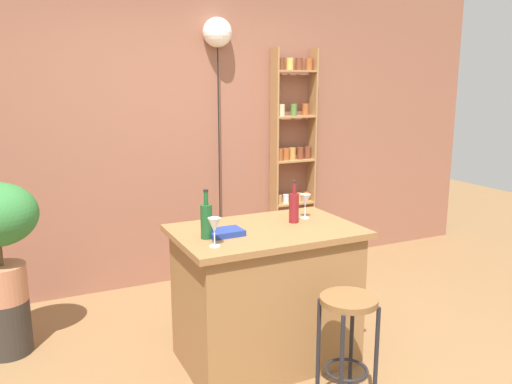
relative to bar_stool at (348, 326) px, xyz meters
name	(u,v)px	position (x,y,z in m)	size (l,w,h in m)	color
ground	(288,381)	(-0.19, 0.33, -0.47)	(12.00, 12.00, 0.00)	brown
back_wall	(183,126)	(-0.19, 2.28, 0.93)	(6.40, 0.10, 2.80)	#8C5642
kitchen_counter	(266,294)	(-0.19, 0.63, -0.02)	(1.14, 0.75, 0.89)	olive
bar_stool	(348,326)	(0.00, 0.00, 0.00)	(0.32, 0.32, 0.64)	black
spice_shelf	(293,155)	(0.86, 2.14, 0.62)	(0.43, 0.15, 2.09)	#9E7042
plant_stool	(8,327)	(-1.71, 1.44, -0.29)	(0.29, 0.29, 0.37)	#2D2823
bottle_wine_red	(294,207)	(0.04, 0.68, 0.52)	(0.06, 0.06, 0.28)	maroon
bottle_olive_oil	(206,220)	(-0.59, 0.60, 0.53)	(0.07, 0.07, 0.29)	#194C23
wine_glass_left	(214,226)	(-0.61, 0.43, 0.53)	(0.07, 0.07, 0.16)	silver
wine_glass_center	(305,201)	(0.16, 0.74, 0.53)	(0.07, 0.07, 0.16)	silver
cookbook	(225,232)	(-0.48, 0.60, 0.43)	(0.21, 0.15, 0.04)	navy
pendant_globe_light	(217,35)	(0.11, 2.17, 1.71)	(0.25, 0.25, 2.32)	black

